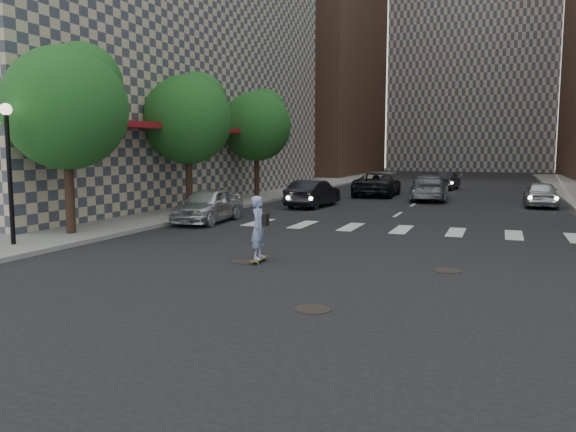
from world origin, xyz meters
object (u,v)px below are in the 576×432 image
at_px(lamppost, 8,153).
at_px(silver_sedan, 208,205).
at_px(skateboarder, 259,228).
at_px(tree_c, 258,123).
at_px(traffic_car_b, 429,188).
at_px(traffic_car_c, 377,184).
at_px(traffic_car_a, 313,194).
at_px(traffic_car_d, 540,194).
at_px(tree_a, 69,103).
at_px(traffic_car_e, 446,181).
at_px(tree_b, 190,116).

relative_size(lamppost, silver_sedan, 0.99).
relative_size(skateboarder, silver_sedan, 0.42).
height_order(lamppost, silver_sedan, lamppost).
distance_m(tree_c, silver_sedan, 11.77).
xyz_separation_m(traffic_car_b, traffic_car_c, (-3.62, 2.15, 0.01)).
bearing_deg(skateboarder, traffic_car_c, 90.16).
relative_size(traffic_car_a, traffic_car_c, 0.79).
distance_m(lamppost, silver_sedan, 8.49).
distance_m(lamppost, traffic_car_d, 25.52).
relative_size(traffic_car_a, traffic_car_d, 1.07).
xyz_separation_m(tree_a, traffic_car_e, (10.04, 28.86, -3.97)).
xyz_separation_m(silver_sedan, traffic_car_a, (2.16, 7.58, -0.02)).
relative_size(tree_c, traffic_car_b, 1.26).
height_order(skateboarder, traffic_car_e, skateboarder).
relative_size(lamppost, traffic_car_d, 1.05).
bearing_deg(traffic_car_d, traffic_car_c, -22.33).
xyz_separation_m(traffic_car_a, traffic_car_d, (11.34, 4.37, -0.02)).
xyz_separation_m(skateboarder, silver_sedan, (-5.40, 6.97, -0.22)).
xyz_separation_m(lamppost, traffic_car_c, (6.38, 23.65, -2.16)).
distance_m(tree_b, traffic_car_d, 18.80).
distance_m(silver_sedan, traffic_car_e, 24.88).
bearing_deg(traffic_car_a, silver_sedan, 78.81).
height_order(tree_c, traffic_car_b, tree_c).
xyz_separation_m(tree_c, traffic_car_a, (4.61, -3.25, -3.93)).
distance_m(tree_c, skateboarder, 19.80).
height_order(skateboarder, traffic_car_d, skateboarder).
bearing_deg(traffic_car_e, traffic_car_b, 95.73).
bearing_deg(skateboarder, traffic_car_a, 98.91).
bearing_deg(lamppost, traffic_car_e, 72.24).
xyz_separation_m(lamppost, tree_a, (0.05, 2.64, 1.71)).
bearing_deg(traffic_car_c, tree_a, 71.39).
xyz_separation_m(skateboarder, traffic_car_c, (-1.51, 22.81, -0.18)).
bearing_deg(traffic_car_e, lamppost, 78.48).
bearing_deg(traffic_car_e, skateboarder, 92.15).
height_order(traffic_car_a, traffic_car_d, traffic_car_a).
bearing_deg(traffic_car_b, tree_b, 43.74).
relative_size(lamppost, traffic_car_c, 0.77).
height_order(lamppost, tree_c, tree_c).
height_order(tree_b, traffic_car_d, tree_b).
bearing_deg(traffic_car_c, tree_c, 36.54).
distance_m(lamppost, tree_c, 18.72).
bearing_deg(tree_a, skateboarder, -12.88).
xyz_separation_m(lamppost, silver_sedan, (2.50, 7.81, -2.20)).
bearing_deg(traffic_car_d, tree_c, 3.75).
height_order(skateboarder, silver_sedan, skateboarder).
bearing_deg(traffic_car_c, skateboarder, 91.97).
relative_size(skateboarder, traffic_car_a, 0.42).
xyz_separation_m(skateboarder, traffic_car_e, (2.19, 30.66, -0.27)).
bearing_deg(tree_a, tree_b, 90.00).
relative_size(tree_b, silver_sedan, 1.53).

